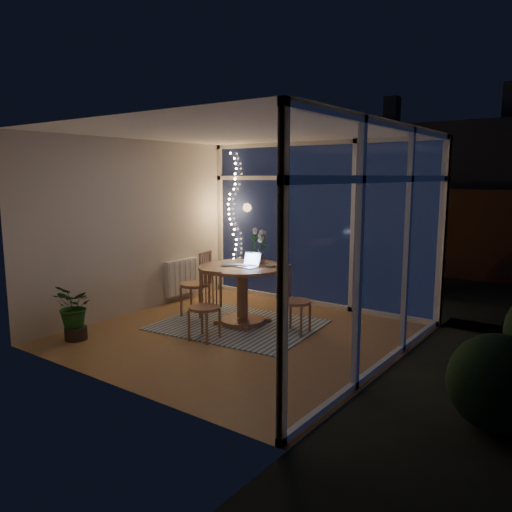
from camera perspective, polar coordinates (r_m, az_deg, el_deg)
name	(u,v)px	position (r m, az deg, el deg)	size (l,w,h in m)	color
floor	(240,335)	(6.62, -1.81, -9.00)	(4.00, 4.00, 0.00)	olive
ceiling	(239,131)	(6.31, -1.93, 14.04)	(4.00, 4.00, 0.00)	white
wall_back	(317,224)	(8.00, 7.02, 3.61)	(4.00, 0.04, 2.60)	beige
wall_front	(110,257)	(4.93, -16.34, -0.08)	(4.00, 0.04, 2.60)	beige
wall_left	(135,227)	(7.72, -13.65, 3.23)	(0.04, 4.00, 2.60)	beige
wall_right	(392,250)	(5.35, 15.26, 0.66)	(0.04, 4.00, 2.60)	beige
window_wall_back	(316,225)	(7.96, 6.88, 3.59)	(4.00, 0.10, 2.60)	silver
window_wall_right	(388,250)	(5.36, 14.87, 0.70)	(0.10, 4.00, 2.60)	silver
radiator	(182,277)	(8.42, -8.48, -2.35)	(0.10, 0.70, 0.58)	silver
fairy_lights	(232,207)	(8.80, -2.79, 5.63)	(0.24, 0.10, 1.85)	#FFBA66
garden_patio	(409,280)	(10.72, 17.11, -2.69)	(12.00, 6.00, 0.10)	black
garden_fence	(397,230)	(11.21, 15.77, 2.84)	(11.00, 0.08, 1.80)	#3C2416
neighbour_roof	(453,171)	(13.92, 21.59, 9.07)	(7.00, 3.00, 2.20)	#2E3137
garden_shrubs	(316,260)	(9.71, 6.85, -0.49)	(0.90, 0.90, 0.90)	black
rug	(238,325)	(7.03, -2.06, -7.86)	(2.12, 1.70, 0.01)	beige
dining_table	(242,295)	(6.99, -1.57, -4.48)	(1.21, 1.21, 0.83)	#8D5C3F
chair_left	(195,283)	(7.46, -6.98, -3.08)	(0.46, 0.46, 0.98)	#8D5C3F
chair_right	(296,300)	(6.58, 4.58, -5.04)	(0.42, 0.42, 0.90)	#8D5C3F
chair_front	(204,306)	(6.34, -5.95, -5.72)	(0.41, 0.41, 0.88)	#8D5C3F
laptop	(247,259)	(6.79, -1.04, -0.39)	(0.30, 0.26, 0.22)	silver
flower_vase	(259,256)	(7.11, 0.37, 0.01)	(0.20, 0.20, 0.21)	silver
bowl	(271,266)	(6.83, 1.71, -1.10)	(0.15, 0.15, 0.04)	silver
newspapers	(235,264)	(6.99, -2.36, -0.92)	(0.35, 0.27, 0.02)	silver
phone	(245,267)	(6.77, -1.22, -1.31)	(0.10, 0.05, 0.01)	black
potted_plant	(75,311)	(6.73, -20.02, -5.87)	(0.54, 0.47, 0.76)	#184518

